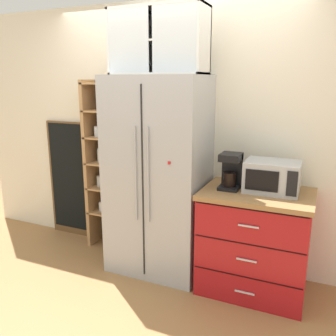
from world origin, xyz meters
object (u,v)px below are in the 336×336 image
microwave (272,177)px  coffee_maker (231,171)px  mug_charcoal (257,189)px  refrigerator (158,177)px  chalkboard_menu (72,179)px  bottle_amber (259,179)px

microwave → coffee_maker: coffee_maker is taller
coffee_maker → mug_charcoal: bearing=-13.9°
refrigerator → chalkboard_menu: (-1.27, 0.29, -0.25)m
coffee_maker → chalkboard_menu: 2.01m
refrigerator → microwave: (1.03, 0.04, 0.10)m
bottle_amber → refrigerator: bearing=179.9°
coffee_maker → refrigerator: bearing=179.8°
coffee_maker → chalkboard_menu: chalkboard_menu is taller
mug_charcoal → chalkboard_menu: bearing=171.0°
mug_charcoal → bottle_amber: (-0.00, 0.06, 0.06)m
refrigerator → coffee_maker: size_ratio=5.99×
coffee_maker → chalkboard_menu: bearing=171.6°
chalkboard_menu → coffee_maker: bearing=-8.4°
microwave → chalkboard_menu: size_ratio=0.32×
microwave → mug_charcoal: 0.17m
refrigerator → chalkboard_menu: 1.32m
chalkboard_menu → microwave: bearing=-6.2°
coffee_maker → bottle_amber: (0.24, 0.00, -0.05)m
refrigerator → microwave: 1.04m
mug_charcoal → coffee_maker: bearing=166.1°
refrigerator → bottle_amber: (0.93, -0.00, 0.08)m
microwave → mug_charcoal: bearing=-135.2°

